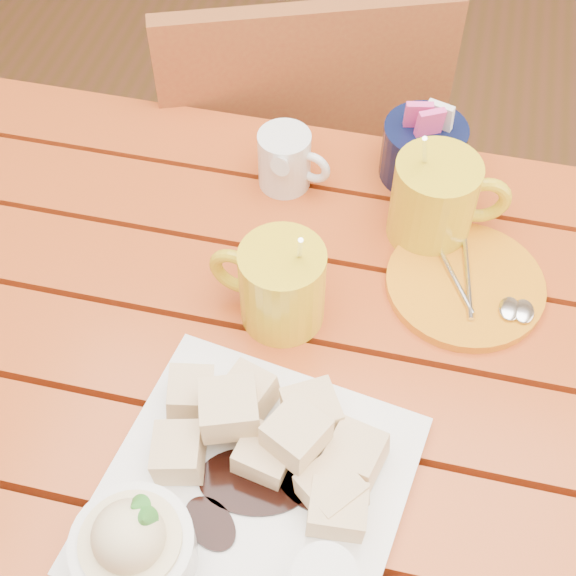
% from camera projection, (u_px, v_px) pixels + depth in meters
% --- Properties ---
extents(table, '(1.20, 0.79, 0.75)m').
position_uv_depth(table, '(270.00, 427.00, 0.93)').
color(table, '#AD4D16').
rests_on(table, ground).
extents(dessert_plate, '(0.31, 0.31, 0.11)m').
position_uv_depth(dessert_plate, '(230.00, 498.00, 0.73)').
color(dessert_plate, white).
rests_on(dessert_plate, table).
extents(coffee_mug_left, '(0.13, 0.09, 0.15)m').
position_uv_depth(coffee_mug_left, '(280.00, 284.00, 0.85)').
color(coffee_mug_left, gold).
rests_on(coffee_mug_left, table).
extents(coffee_mug_right, '(0.14, 0.10, 0.16)m').
position_uv_depth(coffee_mug_right, '(436.00, 199.00, 0.92)').
color(coffee_mug_right, gold).
rests_on(coffee_mug_right, table).
extents(cream_pitcher, '(0.09, 0.08, 0.08)m').
position_uv_depth(cream_pitcher, '(286.00, 159.00, 0.98)').
color(cream_pitcher, white).
rests_on(cream_pitcher, table).
extents(sugar_caddy, '(0.10, 0.10, 0.11)m').
position_uv_depth(sugar_caddy, '(423.00, 150.00, 0.99)').
color(sugar_caddy, black).
rests_on(sugar_caddy, table).
extents(orange_saucer, '(0.18, 0.18, 0.02)m').
position_uv_depth(orange_saucer, '(466.00, 285.00, 0.91)').
color(orange_saucer, orange).
rests_on(orange_saucer, table).
extents(chair_far, '(0.54, 0.54, 0.88)m').
position_uv_depth(chair_far, '(295.00, 168.00, 1.40)').
color(chair_far, brown).
rests_on(chair_far, ground).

